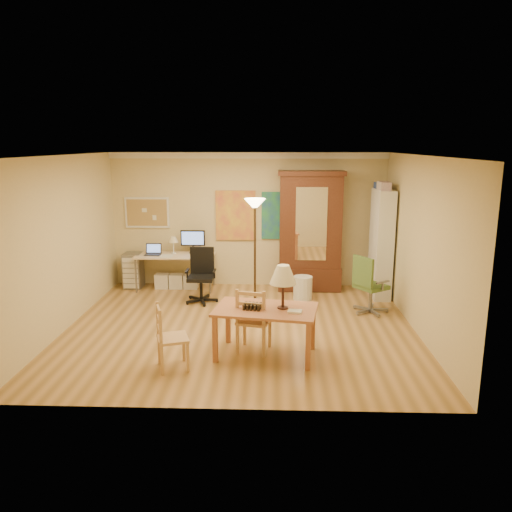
{
  "coord_description": "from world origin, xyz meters",
  "views": [
    {
      "loc": [
        0.52,
        -7.5,
        2.88
      ],
      "look_at": [
        0.24,
        0.3,
        1.11
      ],
      "focal_mm": 35.0,
      "sensor_mm": 36.0,
      "label": 1
    }
  ],
  "objects_px": {
    "office_chair_black": "(201,288)",
    "bookshelf": "(381,244)",
    "computer_desk": "(177,268)",
    "office_chair_green": "(369,298)",
    "dining_table": "(272,299)",
    "armoire": "(310,239)"
  },
  "relations": [
    {
      "from": "dining_table",
      "to": "armoire",
      "type": "xyz_separation_m",
      "value": [
        0.73,
        3.28,
        0.21
      ]
    },
    {
      "from": "armoire",
      "to": "bookshelf",
      "type": "height_order",
      "value": "armoire"
    },
    {
      "from": "office_chair_black",
      "to": "bookshelf",
      "type": "bearing_deg",
      "value": 8.19
    },
    {
      "from": "office_chair_green",
      "to": "bookshelf",
      "type": "height_order",
      "value": "bookshelf"
    },
    {
      "from": "computer_desk",
      "to": "office_chair_green",
      "type": "distance_m",
      "value": 3.84
    },
    {
      "from": "computer_desk",
      "to": "office_chair_black",
      "type": "bearing_deg",
      "value": -54.29
    },
    {
      "from": "office_chair_black",
      "to": "bookshelf",
      "type": "distance_m",
      "value": 3.47
    },
    {
      "from": "dining_table",
      "to": "office_chair_black",
      "type": "height_order",
      "value": "dining_table"
    },
    {
      "from": "computer_desk",
      "to": "office_chair_black",
      "type": "relative_size",
      "value": 1.55
    },
    {
      "from": "dining_table",
      "to": "office_chair_black",
      "type": "xyz_separation_m",
      "value": [
        -1.31,
        2.36,
        -0.55
      ]
    },
    {
      "from": "armoire",
      "to": "bookshelf",
      "type": "xyz_separation_m",
      "value": [
        1.31,
        -0.44,
        -0.01
      ]
    },
    {
      "from": "armoire",
      "to": "bookshelf",
      "type": "bearing_deg",
      "value": -18.55
    },
    {
      "from": "dining_table",
      "to": "bookshelf",
      "type": "xyz_separation_m",
      "value": [
        2.04,
        2.84,
        0.2
      ]
    },
    {
      "from": "dining_table",
      "to": "office_chair_black",
      "type": "distance_m",
      "value": 2.75
    },
    {
      "from": "armoire",
      "to": "office_chair_black",
      "type": "bearing_deg",
      "value": -155.71
    },
    {
      "from": "computer_desk",
      "to": "armoire",
      "type": "bearing_deg",
      "value": 1.8
    },
    {
      "from": "computer_desk",
      "to": "office_chair_green",
      "type": "xyz_separation_m",
      "value": [
        3.59,
        -1.36,
        -0.16
      ]
    },
    {
      "from": "dining_table",
      "to": "computer_desk",
      "type": "relative_size",
      "value": 0.95
    },
    {
      "from": "office_chair_green",
      "to": "office_chair_black",
      "type": "bearing_deg",
      "value": 170.09
    },
    {
      "from": "office_chair_black",
      "to": "office_chair_green",
      "type": "distance_m",
      "value": 3.03
    },
    {
      "from": "dining_table",
      "to": "office_chair_green",
      "type": "height_order",
      "value": "dining_table"
    },
    {
      "from": "office_chair_green",
      "to": "armoire",
      "type": "relative_size",
      "value": 0.43
    }
  ]
}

